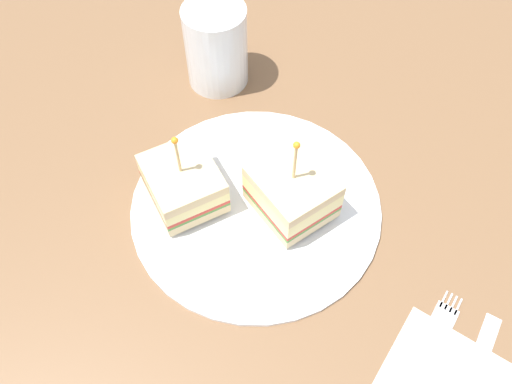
# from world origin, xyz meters

# --- Properties ---
(ground_plane) EXTENTS (1.19, 1.19, 0.02)m
(ground_plane) POSITION_xyz_m (0.00, 0.00, -0.01)
(ground_plane) COLOR brown
(plate) EXTENTS (0.27, 0.27, 0.01)m
(plate) POSITION_xyz_m (0.00, 0.00, 0.00)
(plate) COLOR white
(plate) RESTS_ON ground_plane
(sandwich_half_front) EXTENTS (0.11, 0.11, 0.11)m
(sandwich_half_front) POSITION_xyz_m (0.00, -0.04, 0.04)
(sandwich_half_front) COLOR beige
(sandwich_half_front) RESTS_ON plate
(sandwich_half_back) EXTENTS (0.11, 0.10, 0.10)m
(sandwich_half_back) POSITION_xyz_m (0.00, 0.08, 0.03)
(sandwich_half_back) COLOR beige
(sandwich_half_back) RESTS_ON plate
(drink_glass) EXTENTS (0.08, 0.08, 0.11)m
(drink_glass) POSITION_xyz_m (0.19, 0.07, 0.05)
(drink_glass) COLOR beige
(drink_glass) RESTS_ON ground_plane
(fork) EXTENTS (0.12, 0.07, 0.00)m
(fork) POSITION_xyz_m (-0.13, -0.19, 0.00)
(fork) COLOR silver
(fork) RESTS_ON ground_plane
(knife) EXTENTS (0.13, 0.06, 0.00)m
(knife) POSITION_xyz_m (-0.15, -0.22, 0.00)
(knife) COLOR silver
(knife) RESTS_ON ground_plane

